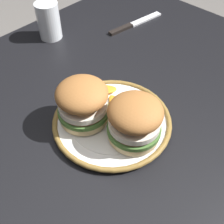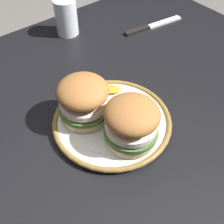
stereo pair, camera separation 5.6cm
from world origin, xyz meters
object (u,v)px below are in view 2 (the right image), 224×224
at_px(dining_table, 86,145).
at_px(sandwich_half_left, 131,122).
at_px(sandwich_half_right, 83,98).
at_px(drinking_glass, 67,19).
at_px(table_knife, 150,27).
at_px(dinner_plate, 112,121).

height_order(dining_table, sandwich_half_left, sandwich_half_left).
height_order(sandwich_half_right, drinking_glass, sandwich_half_right).
bearing_deg(sandwich_half_right, drinking_glass, 63.32).
xyz_separation_m(sandwich_half_right, table_knife, (0.40, 0.20, -0.07)).
relative_size(dining_table, dinner_plate, 4.92).
height_order(dinner_plate, drinking_glass, drinking_glass).
bearing_deg(drinking_glass, dinner_plate, -108.33).
bearing_deg(dining_table, sandwich_half_left, -67.91).
bearing_deg(table_knife, sandwich_half_right, -153.83).
distance_m(drinking_glass, table_knife, 0.27).
relative_size(dining_table, table_knife, 6.07).
bearing_deg(sandwich_half_left, dining_table, 112.09).
xyz_separation_m(dining_table, dinner_plate, (0.05, -0.05, 0.10)).
xyz_separation_m(drinking_glass, table_knife, (0.23, -0.14, -0.04)).
bearing_deg(table_knife, sandwich_half_left, -138.97).
bearing_deg(drinking_glass, sandwich_half_left, -106.11).
relative_size(sandwich_half_left, drinking_glass, 1.27).
bearing_deg(sandwich_half_right, dinner_plate, -51.69).
bearing_deg(dining_table, table_knife, 26.09).
relative_size(dining_table, sandwich_half_right, 10.31).
xyz_separation_m(sandwich_half_left, sandwich_half_right, (-0.04, 0.12, 0.00)).
height_order(dinner_plate, sandwich_half_right, sandwich_half_right).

